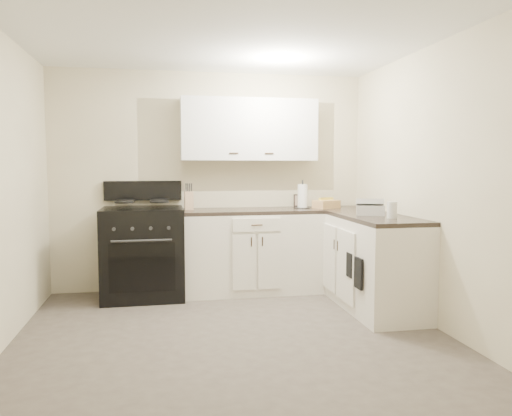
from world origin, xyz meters
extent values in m
plane|color=#473F38|center=(0.00, 0.00, 0.00)|extent=(3.60, 3.60, 0.00)
plane|color=white|center=(0.00, 0.00, 2.50)|extent=(3.60, 3.60, 0.00)
plane|color=beige|center=(0.00, 1.80, 1.25)|extent=(3.60, 0.00, 3.60)
plane|color=beige|center=(1.80, 0.00, 1.25)|extent=(0.00, 3.60, 3.60)
plane|color=beige|center=(0.00, -1.80, 1.25)|extent=(3.60, 0.00, 3.60)
cube|color=silver|center=(0.43, 1.50, 0.45)|extent=(1.55, 0.60, 0.90)
cube|color=silver|center=(1.50, 0.85, 0.45)|extent=(0.60, 1.90, 0.90)
cube|color=black|center=(0.43, 1.50, 0.92)|extent=(1.55, 0.60, 0.04)
cube|color=black|center=(1.50, 0.85, 0.92)|extent=(0.60, 1.90, 0.04)
cube|color=silver|center=(0.43, 1.65, 1.84)|extent=(1.55, 0.30, 0.70)
cube|color=black|center=(-0.77, 1.48, 0.46)|extent=(0.86, 0.73, 1.04)
cube|color=#D5AD83|center=(-0.27, 1.58, 1.04)|extent=(0.10, 0.09, 0.20)
cylinder|color=white|center=(1.03, 1.54, 1.08)|extent=(0.13, 0.13, 0.27)
cube|color=black|center=(1.05, 1.76, 1.01)|extent=(0.12, 0.05, 0.15)
cube|color=tan|center=(1.30, 1.49, 0.99)|extent=(0.33, 0.29, 0.09)
cube|color=silver|center=(1.48, 0.66, 0.99)|extent=(0.34, 0.33, 0.10)
cylinder|color=silver|center=(1.55, 0.31, 1.02)|extent=(0.09, 0.09, 0.15)
cube|color=black|center=(1.18, 0.20, 0.46)|extent=(0.02, 0.16, 0.28)
cube|color=black|center=(1.18, 0.42, 0.49)|extent=(0.02, 0.13, 0.23)
camera|label=1|loc=(-0.58, -4.01, 1.43)|focal=35.00mm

